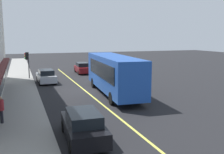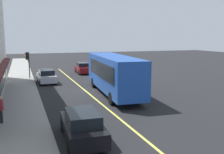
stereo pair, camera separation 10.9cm
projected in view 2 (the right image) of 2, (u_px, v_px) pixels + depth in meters
The scene contains 9 objects.
ground at pixel (85, 91), 24.78m from camera, with size 120.00×120.00×0.00m, color black.
sidewalk at pixel (21, 95), 22.78m from camera, with size 80.00×3.10×0.15m, color gray.
lane_centre_stripe at pixel (85, 91), 24.78m from camera, with size 36.00×0.16×0.01m, color #D8D14C.
bus at pixel (113, 73), 23.00m from camera, with size 11.28×3.33×3.50m.
traffic_light at pixel (28, 59), 30.91m from camera, with size 0.30×0.52×3.20m.
car_silver at pixel (46, 76), 28.98m from camera, with size 4.36×1.98×1.52m.
car_maroon at pixel (83, 68), 36.61m from camera, with size 4.37×1.99×1.52m.
car_black at pixel (82, 126), 12.84m from camera, with size 4.39×2.04×1.52m.
pedestrian_waiting at pixel (1, 107), 14.92m from camera, with size 0.34×0.34×1.61m.
Camera 2 is at (-23.71, 5.78, 5.20)m, focal length 40.73 mm.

